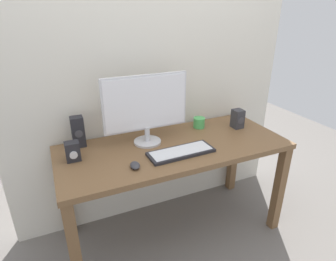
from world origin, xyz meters
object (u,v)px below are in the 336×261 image
object	(u,v)px
speaker_right	(238,119)
audio_controller	(73,151)
monitor	(146,107)
speaker_left	(78,132)
desk	(174,158)
keyboard_primary	(181,152)
coffee_mug	(199,123)
mouse	(135,165)

from	to	relation	value
speaker_right	audio_controller	distance (m)	1.26
monitor	speaker_left	distance (m)	0.49
desk	keyboard_primary	size ratio (longest dim) A/B	3.58
desk	speaker_left	xyz separation A→B (m)	(-0.60, 0.25, 0.21)
keyboard_primary	coffee_mug	size ratio (longest dim) A/B	4.97
keyboard_primary	audio_controller	distance (m)	0.69
monitor	mouse	distance (m)	0.43
monitor	mouse	bearing A→B (deg)	-121.81
keyboard_primary	mouse	xyz separation A→B (m)	(-0.33, -0.05, 0.01)
monitor	audio_controller	world-z (taller)	monitor
monitor	speaker_right	xyz separation A→B (m)	(0.75, -0.04, -0.19)
monitor	speaker_left	world-z (taller)	monitor
mouse	coffee_mug	size ratio (longest dim) A/B	0.99
audio_controller	coffee_mug	bearing A→B (deg)	8.15
keyboard_primary	audio_controller	size ratio (longest dim) A/B	3.57
speaker_right	coffee_mug	bearing A→B (deg)	155.62
keyboard_primary	speaker_right	distance (m)	0.64
desk	coffee_mug	world-z (taller)	coffee_mug
keyboard_primary	speaker_left	world-z (taller)	speaker_left
monitor	coffee_mug	world-z (taller)	monitor
keyboard_primary	audio_controller	bearing A→B (deg)	163.56
speaker_right	keyboard_primary	bearing A→B (deg)	-160.79
audio_controller	coffee_mug	xyz separation A→B (m)	(0.98, 0.14, -0.02)
mouse	audio_controller	bearing A→B (deg)	149.84
mouse	coffee_mug	world-z (taller)	coffee_mug
speaker_left	coffee_mug	distance (m)	0.92
monitor	mouse	xyz separation A→B (m)	(-0.19, -0.30, -0.25)
speaker_left	desk	bearing A→B (deg)	-22.81
mouse	speaker_left	bearing A→B (deg)	127.84
monitor	speaker_left	xyz separation A→B (m)	(-0.45, 0.13, -0.16)
keyboard_primary	speaker_right	bearing A→B (deg)	19.21
desk	speaker_right	distance (m)	0.62
monitor	coffee_mug	size ratio (longest dim) A/B	6.61
monitor	speaker_left	bearing A→B (deg)	163.38
desk	speaker_right	xyz separation A→B (m)	(0.59, 0.08, 0.18)
desk	audio_controller	xyz separation A→B (m)	(-0.67, 0.07, 0.17)
speaker_right	speaker_left	world-z (taller)	speaker_left
monitor	mouse	world-z (taller)	monitor
mouse	speaker_right	xyz separation A→B (m)	(0.93, 0.26, 0.06)
keyboard_primary	coffee_mug	bearing A→B (deg)	45.83
keyboard_primary	speaker_right	world-z (taller)	speaker_right
keyboard_primary	monitor	bearing A→B (deg)	120.51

